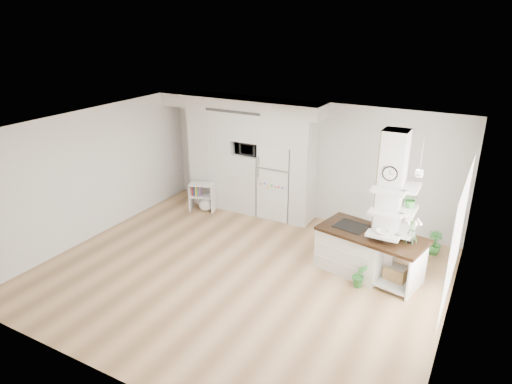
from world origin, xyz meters
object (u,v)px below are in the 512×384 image
at_px(refrigerator, 278,181).
at_px(floor_plant_a, 360,275).
at_px(bookshelf, 203,199).
at_px(kitchen_island, 360,249).

distance_m(refrigerator, floor_plant_a, 3.36).
relative_size(refrigerator, floor_plant_a, 3.77).
bearing_deg(refrigerator, bookshelf, -160.59).
relative_size(bookshelf, floor_plant_a, 1.49).
bearing_deg(bookshelf, refrigerator, 0.98).
xyz_separation_m(bookshelf, floor_plant_a, (4.29, -1.46, -0.07)).
distance_m(bookshelf, floor_plant_a, 4.53).
relative_size(kitchen_island, bookshelf, 2.90).
height_order(refrigerator, floor_plant_a, refrigerator).
bearing_deg(kitchen_island, bookshelf, 178.90).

